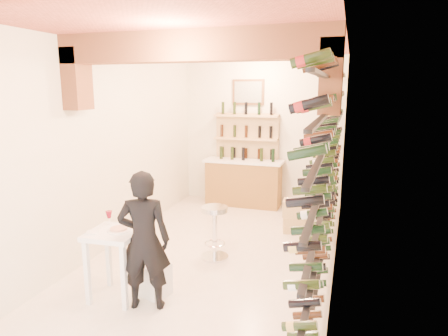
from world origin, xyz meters
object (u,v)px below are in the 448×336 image
(white_stool, at_px, (155,279))
(crate_lower, at_px, (297,224))
(tasting_table, at_px, (114,243))
(chrome_barstool, at_px, (215,228))
(person, at_px, (144,241))
(wine_rack, at_px, (323,161))
(back_counter, at_px, (244,181))

(white_stool, xyz_separation_m, crate_lower, (1.40, 2.77, -0.05))
(tasting_table, xyz_separation_m, chrome_barstool, (0.78, 1.45, -0.24))
(crate_lower, bearing_deg, white_stool, -116.79)
(white_stool, distance_m, person, 0.68)
(tasting_table, height_order, white_stool, tasting_table)
(person, bearing_deg, crate_lower, -131.44)
(wine_rack, height_order, white_stool, wine_rack)
(back_counter, xyz_separation_m, chrome_barstool, (0.31, -2.84, -0.07))
(wine_rack, bearing_deg, chrome_barstool, -172.90)
(tasting_table, xyz_separation_m, white_stool, (0.42, 0.20, -0.50))
(back_counter, bearing_deg, tasting_table, -96.22)
(white_stool, relative_size, chrome_barstool, 0.50)
(person, distance_m, crate_lower, 3.40)
(white_stool, distance_m, crate_lower, 3.10)
(white_stool, bearing_deg, crate_lower, 63.21)
(tasting_table, height_order, crate_lower, tasting_table)
(tasting_table, bearing_deg, chrome_barstool, 58.55)
(back_counter, height_order, chrome_barstool, back_counter)
(tasting_table, distance_m, white_stool, 0.68)
(crate_lower, bearing_deg, back_counter, 135.41)
(person, bearing_deg, wine_rack, -154.35)
(wine_rack, height_order, back_counter, wine_rack)
(wine_rack, relative_size, back_counter, 3.35)
(chrome_barstool, relative_size, crate_lower, 1.65)
(back_counter, distance_m, person, 4.38)
(crate_lower, bearing_deg, wine_rack, -69.82)
(back_counter, bearing_deg, wine_rack, -55.34)
(chrome_barstool, height_order, crate_lower, chrome_barstool)
(crate_lower, bearing_deg, chrome_barstool, -124.44)
(tasting_table, relative_size, chrome_barstool, 1.29)
(person, relative_size, crate_lower, 3.37)
(white_stool, height_order, chrome_barstool, chrome_barstool)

